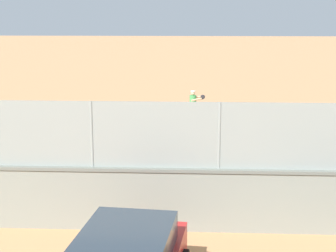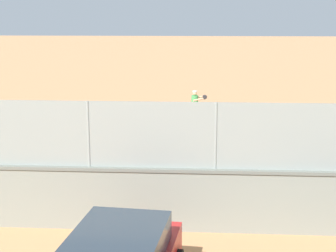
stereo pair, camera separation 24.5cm
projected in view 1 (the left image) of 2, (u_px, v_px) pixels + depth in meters
ground_plane at (131, 124)px, 25.48m from camera, size 260.00×260.00×0.00m
perimeter_wall at (94, 197)px, 12.64m from camera, size 25.02×0.69×1.59m
fence_panel_on_wall at (92, 134)px, 12.31m from camera, size 24.59×0.39×1.62m
player_near_wall_returning at (183, 119)px, 21.66m from camera, size 0.73×1.23×1.65m
player_crossing_court at (193, 104)px, 25.75m from camera, size 0.85×1.08×1.58m
sports_ball at (195, 149)px, 20.39m from camera, size 0.07×0.07×0.07m
courtside_bench at (230, 188)px, 14.36m from camera, size 1.60×0.40×0.87m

